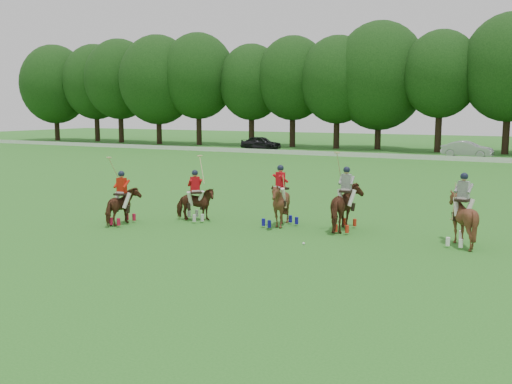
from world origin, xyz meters
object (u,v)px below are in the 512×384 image
at_px(polo_stripe_a, 346,207).
at_px(polo_ball, 304,243).
at_px(polo_red_a, 122,206).
at_px(polo_stripe_b, 462,219).
at_px(car_left, 261,143).
at_px(polo_red_b, 195,203).
at_px(polo_red_c, 280,204).
at_px(car_mid, 467,149).

relative_size(polo_stripe_a, polo_ball, 33.41).
relative_size(polo_red_a, polo_stripe_b, 1.09).
distance_m(car_left, polo_red_a, 42.66).
relative_size(car_left, polo_red_b, 1.72).
bearing_deg(polo_red_b, car_left, 112.91).
xyz_separation_m(car_left, polo_red_c, (19.84, -37.83, 0.12)).
bearing_deg(polo_red_c, car_left, 117.68).
bearing_deg(polo_stripe_a, polo_red_a, -160.74).
distance_m(car_mid, polo_red_a, 41.12).
bearing_deg(polo_ball, polo_stripe_a, 78.73).
distance_m(polo_red_b, polo_red_c, 3.68).
xyz_separation_m(polo_stripe_a, polo_ball, (-0.56, -2.81, -0.87)).
bearing_deg(polo_stripe_b, car_left, 125.18).
bearing_deg(polo_ball, polo_red_a, -179.16).
distance_m(polo_red_a, polo_ball, 7.86).
height_order(car_left, polo_stripe_b, polo_stripe_b).
distance_m(car_mid, polo_ball, 40.20).
bearing_deg(polo_red_a, car_mid, 78.54).
distance_m(polo_red_a, polo_stripe_a, 8.88).
xyz_separation_m(polo_red_c, polo_stripe_b, (6.79, 0.06, 0.02)).
height_order(car_left, polo_stripe_a, polo_stripe_a).
relative_size(polo_red_b, polo_stripe_b, 1.07).
bearing_deg(car_mid, polo_stripe_b, -169.58).
relative_size(car_mid, polo_red_b, 1.76).
distance_m(polo_red_a, polo_red_c, 6.35).
distance_m(car_left, polo_stripe_a, 43.56).
distance_m(car_left, polo_red_c, 42.72).
distance_m(polo_red_b, polo_ball, 5.96).
bearing_deg(polo_stripe_a, polo_red_c, -169.80).
distance_m(polo_red_c, polo_stripe_b, 6.79).
height_order(polo_red_a, polo_red_c, polo_red_a).
height_order(polo_red_c, polo_stripe_b, polo_stripe_b).
relative_size(car_left, polo_stripe_a, 1.53).
relative_size(car_mid, polo_ball, 52.16).
height_order(polo_red_a, polo_red_b, polo_red_a).
bearing_deg(polo_red_b, polo_red_c, 7.86).
bearing_deg(polo_stripe_a, car_mid, 90.33).
xyz_separation_m(polo_stripe_b, polo_ball, (-4.81, -2.41, -0.88)).
xyz_separation_m(car_left, polo_red_b, (16.20, -38.33, -0.04)).
distance_m(car_mid, polo_red_c, 37.90).
xyz_separation_m(polo_red_a, polo_stripe_a, (8.38, 2.93, 0.14)).
bearing_deg(polo_red_c, polo_stripe_a, 10.20).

